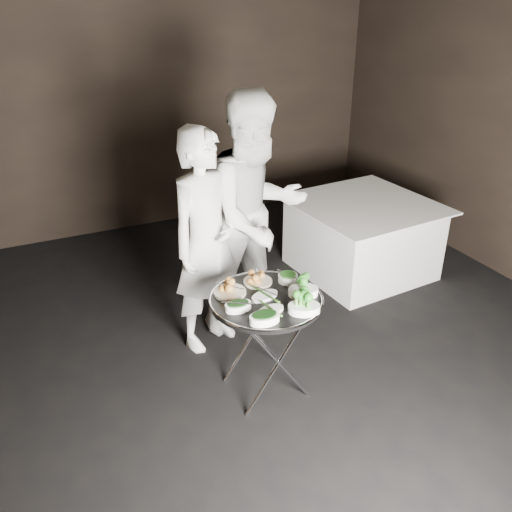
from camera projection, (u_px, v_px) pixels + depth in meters
name	position (u px, v px, depth m)	size (l,w,h in m)	color
floor	(257.00, 436.00, 3.37)	(6.00, 7.00, 0.05)	black
wall_back	(108.00, 92.00, 5.52)	(6.00, 0.05, 3.00)	black
tray_stand	(266.00, 341.00, 3.55)	(0.48, 0.40, 0.70)	silver
serving_tray	(266.00, 300.00, 3.41)	(0.72, 0.72, 0.04)	black
potato_plate_a	(230.00, 289.00, 3.45)	(0.21, 0.21, 0.08)	beige
potato_plate_b	(258.00, 279.00, 3.57)	(0.19, 0.19, 0.07)	beige
greens_bowl	(288.00, 277.00, 3.59)	(0.13, 0.13, 0.08)	white
asparagus_plate_a	(265.00, 295.00, 3.41)	(0.21, 0.15, 0.04)	white
asparagus_plate_b	(271.00, 310.00, 3.26)	(0.20, 0.13, 0.04)	white
spinach_bowl_a	(238.00, 305.00, 3.28)	(0.17, 0.12, 0.07)	white
spinach_bowl_b	(264.00, 317.00, 3.15)	(0.19, 0.13, 0.08)	white
broccoli_bowl_a	(303.00, 290.00, 3.43)	(0.22, 0.19, 0.08)	white
broccoli_bowl_b	(304.00, 307.00, 3.25)	(0.23, 0.20, 0.08)	white
serving_utensils	(264.00, 286.00, 3.44)	(0.59, 0.44, 0.01)	silver
waiter_left	(207.00, 242.00, 3.87)	(0.61, 0.40, 1.67)	silver
waiter_right	(256.00, 215.00, 4.08)	(0.90, 0.70, 1.86)	silver
dining_table	(362.00, 237.00, 5.10)	(1.21, 1.21, 0.69)	white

